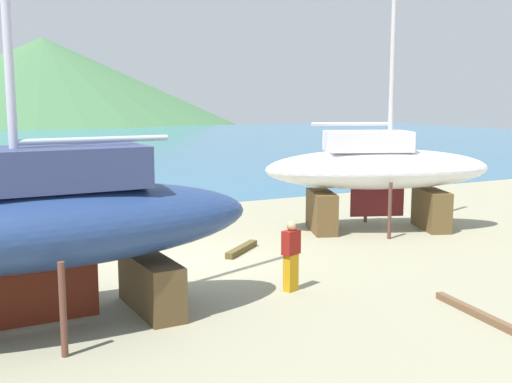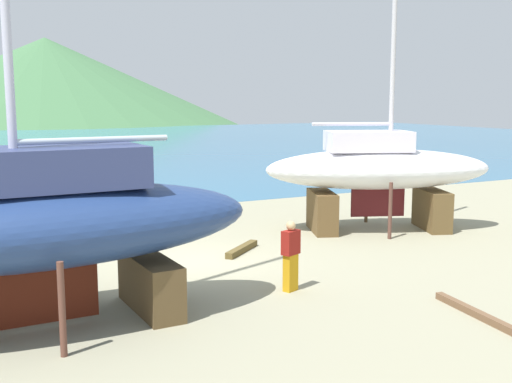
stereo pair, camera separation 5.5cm
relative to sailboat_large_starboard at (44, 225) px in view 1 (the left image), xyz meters
name	(u,v)px [view 1 (the left image)]	position (x,y,z in m)	size (l,w,h in m)	color
ground_plane	(247,295)	(4.32, 0.00, -2.03)	(46.80, 46.80, 0.00)	gray
sea_water	(9,148)	(4.32, 46.68, -2.03)	(133.45, 69.96, 0.01)	teal
headland_hill	(46,121)	(18.06, 111.97, -2.03)	(137.12, 137.12, 30.85)	#437145
sailboat_large_starboard	(44,225)	(0.00, 0.00, 0.00)	(8.60, 3.30, 14.65)	brown
sailboat_mid_port	(377,171)	(11.37, 4.38, -0.02)	(7.96, 5.07, 11.08)	brown
worker	(291,255)	(5.38, -0.14, -1.18)	(0.50, 0.39, 1.64)	orange
timber_plank_near	(242,249)	(5.99, 3.68, -1.94)	(1.81, 0.22, 0.18)	brown
timber_short_skew	(482,316)	(7.84, -3.56, -1.96)	(2.88, 0.16, 0.14)	brown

